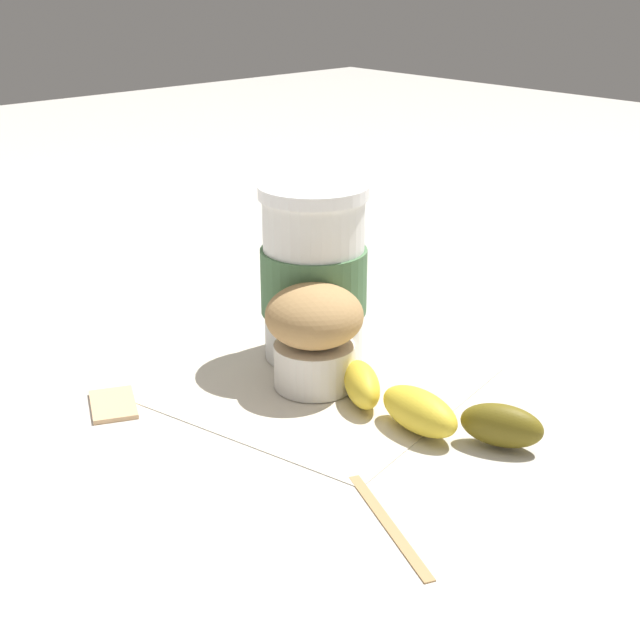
{
  "coord_description": "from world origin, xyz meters",
  "views": [
    {
      "loc": [
        0.46,
        -0.42,
        0.31
      ],
      "look_at": [
        0.0,
        0.0,
        0.05
      ],
      "focal_mm": 50.0,
      "sensor_mm": 36.0,
      "label": 1
    }
  ],
  "objects_px": {
    "banana": "(426,406)",
    "sugar_packet": "(113,402)",
    "muffin": "(314,332)",
    "coffee_cup": "(314,274)"
  },
  "relations": [
    {
      "from": "banana",
      "to": "sugar_packet",
      "type": "bearing_deg",
      "value": -140.22
    },
    {
      "from": "muffin",
      "to": "banana",
      "type": "relative_size",
      "value": 0.48
    },
    {
      "from": "muffin",
      "to": "sugar_packet",
      "type": "height_order",
      "value": "muffin"
    },
    {
      "from": "muffin",
      "to": "coffee_cup",
      "type": "bearing_deg",
      "value": 137.7
    },
    {
      "from": "muffin",
      "to": "banana",
      "type": "distance_m",
      "value": 0.11
    },
    {
      "from": "sugar_packet",
      "to": "banana",
      "type": "bearing_deg",
      "value": 39.78
    },
    {
      "from": "banana",
      "to": "muffin",
      "type": "bearing_deg",
      "value": -171.57
    },
    {
      "from": "muffin",
      "to": "sugar_packet",
      "type": "xyz_separation_m",
      "value": [
        -0.08,
        -0.13,
        -0.04
      ]
    },
    {
      "from": "coffee_cup",
      "to": "sugar_packet",
      "type": "height_order",
      "value": "coffee_cup"
    },
    {
      "from": "muffin",
      "to": "sugar_packet",
      "type": "bearing_deg",
      "value": -119.68
    }
  ]
}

